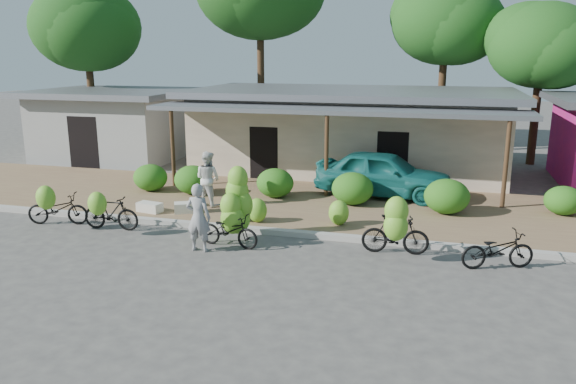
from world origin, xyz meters
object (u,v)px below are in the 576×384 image
(sack_near, at_px, (189,207))
(bystander, at_px, (208,179))
(bike_far_left, at_px, (56,207))
(bike_far_right, at_px, (498,250))
(tree_back_left, at_px, (84,25))
(tree_center_right, at_px, (442,19))
(vendor, at_px, (198,218))
(tree_near_right, at_px, (537,43))
(teal_van, at_px, (383,174))
(bike_left, at_px, (109,211))
(bike_center, at_px, (234,214))
(sack_far, at_px, (150,207))
(bike_right, at_px, (396,229))

(sack_near, xyz_separation_m, bystander, (0.26, 0.91, 0.71))
(bike_far_left, distance_m, bike_far_right, 11.86)
(tree_back_left, bearing_deg, bystander, -41.59)
(tree_center_right, xyz_separation_m, bike_far_right, (1.73, -15.62, -5.89))
(vendor, bearing_deg, tree_center_right, -107.96)
(tree_near_right, bearing_deg, vendor, -122.97)
(teal_van, bearing_deg, tree_near_right, -27.56)
(tree_center_right, height_order, bike_left, tree_center_right)
(vendor, bearing_deg, bystander, -70.12)
(sack_near, bearing_deg, bike_left, -127.81)
(tree_near_right, relative_size, sack_near, 8.15)
(tree_back_left, distance_m, tree_center_right, 17.36)
(bike_far_left, bearing_deg, bike_center, -105.07)
(tree_near_right, relative_size, bike_left, 4.20)
(sack_near, relative_size, teal_van, 0.19)
(sack_far, bearing_deg, bike_right, -12.08)
(vendor, bearing_deg, bike_right, -169.44)
(tree_back_left, distance_m, bike_center, 18.05)
(tree_back_left, relative_size, bike_far_left, 4.45)
(tree_back_left, height_order, sack_far, tree_back_left)
(bike_left, relative_size, teal_van, 0.37)
(bystander, distance_m, teal_van, 5.81)
(bike_far_right, bearing_deg, vendor, 75.52)
(bike_far_left, height_order, sack_far, bike_far_left)
(bike_far_right, bearing_deg, teal_van, 9.45)
(bike_far_left, bearing_deg, sack_near, -74.14)
(tree_near_right, relative_size, bike_far_right, 3.87)
(bike_far_left, relative_size, bike_far_right, 1.02)
(tree_center_right, relative_size, bike_far_right, 4.62)
(bike_right, relative_size, vendor, 0.96)
(bike_far_right, distance_m, teal_van, 6.44)
(sack_near, relative_size, sack_far, 1.13)
(bike_far_left, distance_m, bystander, 4.48)
(bystander, bearing_deg, bike_far_right, 177.98)
(sack_near, bearing_deg, vendor, -60.06)
(bystander, bearing_deg, tree_center_right, -100.33)
(tree_near_right, xyz_separation_m, bike_left, (-12.38, -13.53, -4.64))
(tree_center_right, distance_m, bike_center, 17.18)
(bike_left, distance_m, vendor, 3.19)
(vendor, bearing_deg, tree_near_right, -122.95)
(bike_right, distance_m, vendor, 4.81)
(bike_far_right, height_order, sack_near, bike_far_right)
(tree_near_right, distance_m, vendor, 17.65)
(sack_near, height_order, bystander, bystander)
(bike_left, relative_size, bystander, 0.96)
(bike_left, bearing_deg, tree_center_right, -32.15)
(vendor, relative_size, bystander, 1.00)
(bike_far_left, relative_size, bike_left, 1.11)
(bike_center, distance_m, vendor, 1.01)
(bike_far_left, bearing_deg, bystander, -65.67)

